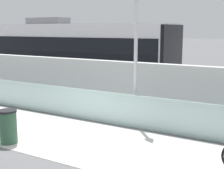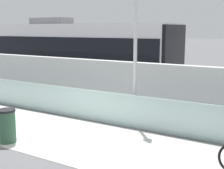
% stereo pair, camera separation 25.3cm
% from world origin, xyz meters
% --- Properties ---
extents(ground_plane, '(200.00, 200.00, 0.00)m').
position_xyz_m(ground_plane, '(0.00, 0.00, 0.00)').
color(ground_plane, slate).
extents(bike_path_deck, '(32.00, 3.20, 0.01)m').
position_xyz_m(bike_path_deck, '(0.00, 0.00, 0.01)').
color(bike_path_deck, silver).
rests_on(bike_path_deck, ground).
extents(glass_parapet, '(32.00, 0.05, 1.08)m').
position_xyz_m(glass_parapet, '(0.00, 1.85, 0.54)').
color(glass_parapet, silver).
rests_on(glass_parapet, ground).
extents(concrete_barrier_wall, '(32.00, 0.36, 1.94)m').
position_xyz_m(concrete_barrier_wall, '(0.00, 3.65, 0.97)').
color(concrete_barrier_wall, silver).
rests_on(concrete_barrier_wall, ground).
extents(tram_rail_near, '(32.00, 0.08, 0.01)m').
position_xyz_m(tram_rail_near, '(0.00, 6.13, 0.00)').
color(tram_rail_near, '#595654').
rests_on(tram_rail_near, ground).
extents(tram_rail_far, '(32.00, 0.08, 0.01)m').
position_xyz_m(tram_rail_far, '(0.00, 7.57, 0.00)').
color(tram_rail_far, '#595654').
rests_on(tram_rail_far, ground).
extents(tram, '(11.06, 2.54, 3.81)m').
position_xyz_m(tram, '(-4.60, 6.85, 1.89)').
color(tram, silver).
rests_on(tram, ground).
extents(lamp_post_antenna, '(0.28, 0.28, 5.20)m').
position_xyz_m(lamp_post_antenna, '(1.31, 2.15, 3.29)').
color(lamp_post_antenna, gray).
rests_on(lamp_post_antenna, ground).
extents(trash_bin, '(0.51, 0.51, 0.96)m').
position_xyz_m(trash_bin, '(-0.97, -1.25, 0.48)').
color(trash_bin, '#33593F').
rests_on(trash_bin, ground).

